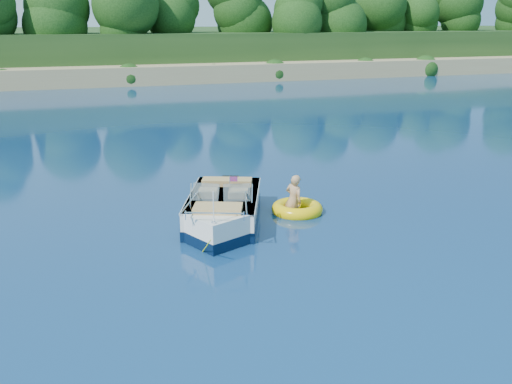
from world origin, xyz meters
The scene contains 6 objects.
ground centered at (0.00, 0.00, 0.00)m, with size 160.00×160.00×0.00m, color #091B41.
shoreline centered at (0.00, 63.77, 0.98)m, with size 170.00×59.00×6.00m.
treeline centered at (0.04, 41.01, 5.55)m, with size 150.00×7.12×8.19m.
motorboat centered at (0.36, 0.72, 0.32)m, with size 2.92×4.77×1.67m.
tow_tube centered at (2.57, 1.00, 0.10)m, with size 1.83×1.83×0.38m.
boy centered at (2.43, 1.00, 0.00)m, with size 0.55×0.36×1.50m, color tan.
Camera 1 is at (-3.34, -12.81, 5.11)m, focal length 40.00 mm.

